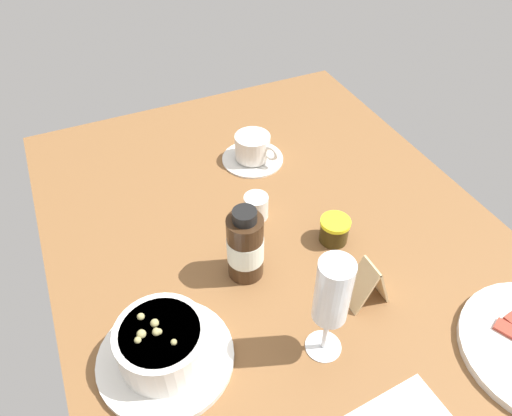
# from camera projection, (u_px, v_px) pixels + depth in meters

# --- Properties ---
(ground_plane) EXTENTS (1.10, 0.84, 0.03)m
(ground_plane) POSITION_uv_depth(u_px,v_px,m) (279.00, 243.00, 0.93)
(ground_plane) COLOR brown
(porridge_bowl) EXTENTS (0.21, 0.21, 0.09)m
(porridge_bowl) POSITION_uv_depth(u_px,v_px,m) (163.00, 346.00, 0.71)
(porridge_bowl) COLOR silver
(porridge_bowl) RESTS_ON ground_plane
(coffee_cup) EXTENTS (0.14, 0.14, 0.06)m
(coffee_cup) POSITION_uv_depth(u_px,v_px,m) (253.00, 149.00, 1.08)
(coffee_cup) COLOR silver
(coffee_cup) RESTS_ON ground_plane
(creamer_jug) EXTENTS (0.05, 0.06, 0.06)m
(creamer_jug) POSITION_uv_depth(u_px,v_px,m) (256.00, 207.00, 0.95)
(creamer_jug) COLOR silver
(creamer_jug) RESTS_ON ground_plane
(wine_glass) EXTENTS (0.06, 0.06, 0.20)m
(wine_glass) POSITION_uv_depth(u_px,v_px,m) (332.00, 296.00, 0.66)
(wine_glass) COLOR white
(wine_glass) RESTS_ON ground_plane
(jam_jar) EXTENTS (0.06, 0.06, 0.05)m
(jam_jar) POSITION_uv_depth(u_px,v_px,m) (334.00, 230.00, 0.90)
(jam_jar) COLOR #34290D
(jam_jar) RESTS_ON ground_plane
(sauce_bottle_brown) EXTENTS (0.06, 0.06, 0.15)m
(sauce_bottle_brown) POSITION_uv_depth(u_px,v_px,m) (245.00, 246.00, 0.81)
(sauce_bottle_brown) COLOR #382314
(sauce_bottle_brown) RESTS_ON ground_plane
(menu_card) EXTENTS (0.05, 0.07, 0.09)m
(menu_card) POSITION_uv_depth(u_px,v_px,m) (368.00, 283.00, 0.79)
(menu_card) COLOR tan
(menu_card) RESTS_ON ground_plane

